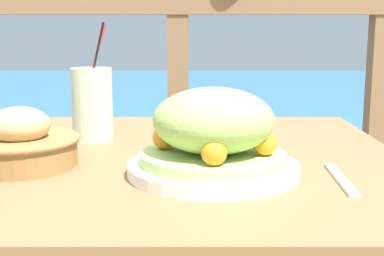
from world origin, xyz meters
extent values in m
cube|color=olive|center=(0.00, 0.00, 0.73)|extent=(0.90, 0.87, 0.04)
cube|color=brown|center=(0.00, 0.81, 1.08)|extent=(2.80, 0.08, 0.09)
cube|color=brown|center=(0.00, 0.81, 0.52)|extent=(0.07, 0.07, 1.03)
cube|color=brown|center=(0.68, 0.81, 0.52)|extent=(0.07, 0.07, 1.03)
cube|color=teal|center=(0.00, 3.31, 0.24)|extent=(12.00, 4.00, 0.47)
cylinder|color=white|center=(0.08, -0.14, 0.76)|extent=(0.29, 0.29, 0.02)
cylinder|color=#B7D17A|center=(0.08, -0.14, 0.78)|extent=(0.24, 0.24, 0.02)
ellipsoid|color=#9EC660|center=(0.08, -0.14, 0.84)|extent=(0.20, 0.20, 0.11)
sphere|color=orange|center=(0.17, -0.16, 0.81)|extent=(0.04, 0.04, 0.04)
sphere|color=orange|center=(0.08, -0.05, 0.81)|extent=(0.04, 0.04, 0.04)
sphere|color=orange|center=(0.00, -0.11, 0.81)|extent=(0.04, 0.04, 0.04)
sphere|color=orange|center=(0.08, -0.22, 0.81)|extent=(0.04, 0.04, 0.04)
cylinder|color=beige|center=(-0.17, 0.14, 0.83)|extent=(0.09, 0.09, 0.16)
cylinder|color=red|center=(-0.17, 0.15, 0.89)|extent=(0.07, 0.02, 0.21)
cylinder|color=black|center=(-0.17, 0.15, 0.90)|extent=(0.06, 0.01, 0.21)
cylinder|color=olive|center=(-0.26, -0.08, 0.78)|extent=(0.20, 0.20, 0.05)
torus|color=olive|center=(-0.26, -0.08, 0.80)|extent=(0.21, 0.21, 0.01)
ellipsoid|color=tan|center=(-0.26, -0.08, 0.82)|extent=(0.11, 0.11, 0.07)
cube|color=silver|center=(0.29, -0.17, 0.75)|extent=(0.02, 0.18, 0.00)
camera|label=1|loc=(0.05, -1.00, 0.99)|focal=50.00mm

